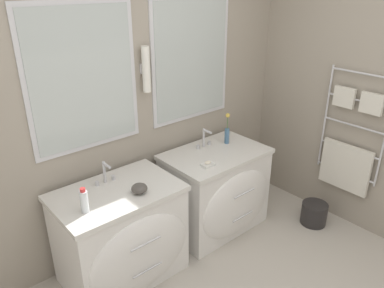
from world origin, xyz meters
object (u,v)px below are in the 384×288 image
object	(u,v)px
vanity_right	(218,191)
flower_vase	(227,132)
waste_bin	(314,213)
vanity_left	(123,236)
amenity_bowl	(139,188)
toiletry_bottle	(84,201)

from	to	relation	value
vanity_right	flower_vase	bearing A→B (deg)	28.12
vanity_right	waste_bin	world-z (taller)	vanity_right
vanity_left	flower_vase	xyz separation A→B (m)	(1.24, 0.12, 0.50)
vanity_right	vanity_left	bearing A→B (deg)	180.00
flower_vase	amenity_bowl	bearing A→B (deg)	-169.27
vanity_right	waste_bin	distance (m)	1.00
toiletry_bottle	flower_vase	distance (m)	1.54
vanity_left	waste_bin	world-z (taller)	vanity_left
waste_bin	flower_vase	bearing A→B (deg)	127.56
flower_vase	waste_bin	distance (m)	1.18
vanity_left	toiletry_bottle	xyz separation A→B (m)	(-0.29, -0.06, 0.47)
vanity_left	toiletry_bottle	distance (m)	0.56
vanity_right	amenity_bowl	distance (m)	1.00
amenity_bowl	vanity_left	bearing A→B (deg)	140.50
amenity_bowl	flower_vase	xyz separation A→B (m)	(1.12, 0.21, 0.08)
amenity_bowl	waste_bin	bearing A→B (deg)	-16.39
vanity_left	waste_bin	distance (m)	1.89
amenity_bowl	waste_bin	size ratio (longest dim) A/B	0.48
vanity_left	toiletry_bottle	bearing A→B (deg)	-168.13
flower_vase	waste_bin	size ratio (longest dim) A/B	1.20
vanity_left	amenity_bowl	xyz separation A→B (m)	(0.12, -0.10, 0.42)
vanity_left	amenity_bowl	size ratio (longest dim) A/B	7.83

